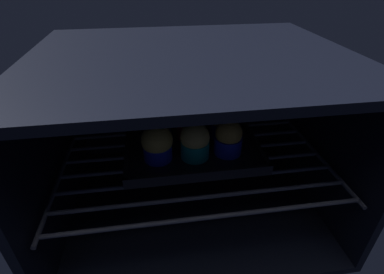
# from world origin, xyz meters

# --- Properties ---
(oven_cavity) EXTENTS (0.59, 0.47, 0.37)m
(oven_cavity) POSITION_xyz_m (0.00, 0.26, 0.17)
(oven_cavity) COLOR black
(oven_cavity) RESTS_ON ground
(oven_rack) EXTENTS (0.55, 0.42, 0.01)m
(oven_rack) POSITION_xyz_m (0.00, 0.22, 0.14)
(oven_rack) COLOR #444756
(oven_rack) RESTS_ON oven_cavity
(baking_tray) EXTENTS (0.29, 0.21, 0.02)m
(baking_tray) POSITION_xyz_m (0.00, 0.22, 0.15)
(baking_tray) COLOR black
(baking_tray) RESTS_ON oven_rack
(muffin_row0_col0) EXTENTS (0.06, 0.06, 0.08)m
(muffin_row0_col0) POSITION_xyz_m (-0.07, 0.19, 0.19)
(muffin_row0_col0) COLOR #1928B7
(muffin_row0_col0) RESTS_ON baking_tray
(muffin_row0_col1) EXTENTS (0.06, 0.06, 0.08)m
(muffin_row0_col1) POSITION_xyz_m (-0.00, 0.18, 0.19)
(muffin_row0_col1) COLOR #0C8C84
(muffin_row0_col1) RESTS_ON baking_tray
(muffin_row0_col2) EXTENTS (0.06, 0.06, 0.08)m
(muffin_row0_col2) POSITION_xyz_m (0.07, 0.19, 0.19)
(muffin_row0_col2) COLOR #1928B7
(muffin_row0_col2) RESTS_ON baking_tray
(muffin_row1_col0) EXTENTS (0.06, 0.06, 0.08)m
(muffin_row1_col0) POSITION_xyz_m (-0.07, 0.26, 0.19)
(muffin_row1_col0) COLOR #1928B7
(muffin_row1_col0) RESTS_ON baking_tray
(muffin_row1_col1) EXTENTS (0.06, 0.06, 0.08)m
(muffin_row1_col1) POSITION_xyz_m (0.00, 0.26, 0.19)
(muffin_row1_col1) COLOR red
(muffin_row1_col1) RESTS_ON baking_tray
(muffin_row1_col2) EXTENTS (0.06, 0.06, 0.08)m
(muffin_row1_col2) POSITION_xyz_m (0.07, 0.25, 0.19)
(muffin_row1_col2) COLOR #1928B7
(muffin_row1_col2) RESTS_ON baking_tray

